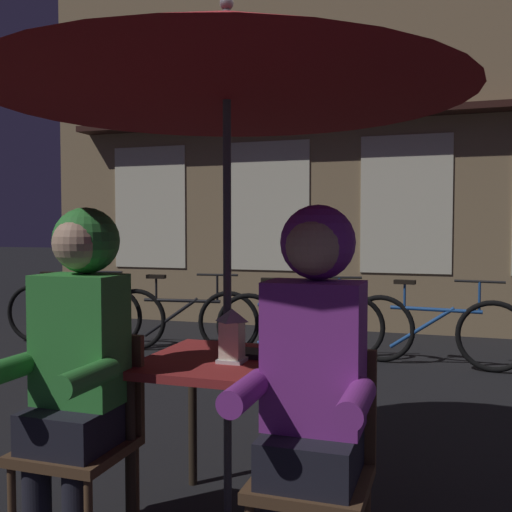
# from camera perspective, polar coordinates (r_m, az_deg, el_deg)

# --- Properties ---
(cafe_table) EXTENTS (0.72, 0.72, 0.74)m
(cafe_table) POSITION_cam_1_polar(r_m,az_deg,el_deg) (2.68, -2.75, -11.91)
(cafe_table) COLOR maroon
(cafe_table) RESTS_ON ground_plane
(patio_umbrella) EXTENTS (2.10, 2.10, 2.31)m
(patio_umbrella) POSITION_cam_1_polar(r_m,az_deg,el_deg) (2.70, -2.83, 18.67)
(patio_umbrella) COLOR #4C4C51
(patio_umbrella) RESTS_ON ground_plane
(lantern) EXTENTS (0.11, 0.11, 0.23)m
(lantern) POSITION_cam_1_polar(r_m,az_deg,el_deg) (2.56, -2.32, -7.51)
(lantern) COLOR white
(lantern) RESTS_ON cafe_table
(chair_left) EXTENTS (0.40, 0.40, 0.87)m
(chair_left) POSITION_cam_1_polar(r_m,az_deg,el_deg) (2.63, -16.01, -15.74)
(chair_left) COLOR #513823
(chair_left) RESTS_ON ground_plane
(chair_right) EXTENTS (0.40, 0.40, 0.87)m
(chair_right) POSITION_cam_1_polar(r_m,az_deg,el_deg) (2.26, 5.76, -18.75)
(chair_right) COLOR #513823
(chair_right) RESTS_ON ground_plane
(person_left_hooded) EXTENTS (0.45, 0.56, 1.40)m
(person_left_hooded) POSITION_cam_1_polar(r_m,az_deg,el_deg) (2.49, -16.86, -8.27)
(person_left_hooded) COLOR black
(person_left_hooded) RESTS_ON ground_plane
(person_right_hooded) EXTENTS (0.45, 0.56, 1.40)m
(person_right_hooded) POSITION_cam_1_polar(r_m,az_deg,el_deg) (2.10, 5.47, -10.22)
(person_right_hooded) COLOR black
(person_right_hooded) RESTS_ON ground_plane
(shopfront_building) EXTENTS (10.00, 0.93, 6.20)m
(shopfront_building) POSITION_cam_1_polar(r_m,az_deg,el_deg) (8.04, 14.47, 15.42)
(shopfront_building) COLOR #937A56
(shopfront_building) RESTS_ON ground_plane
(bicycle_nearest) EXTENTS (1.68, 0.20, 0.84)m
(bicycle_nearest) POSITION_cam_1_polar(r_m,az_deg,el_deg) (7.03, -17.21, -5.29)
(bicycle_nearest) COLOR black
(bicycle_nearest) RESTS_ON ground_plane
(bicycle_second) EXTENTS (1.68, 0.24, 0.84)m
(bicycle_second) POSITION_cam_1_polar(r_m,az_deg,el_deg) (6.35, -7.16, -6.05)
(bicycle_second) COLOR black
(bicycle_second) RESTS_ON ground_plane
(bicycle_third) EXTENTS (1.65, 0.40, 0.84)m
(bicycle_third) POSITION_cam_1_polar(r_m,az_deg,el_deg) (5.95, 4.18, -6.63)
(bicycle_third) COLOR black
(bicycle_third) RESTS_ON ground_plane
(bicycle_fourth) EXTENTS (1.68, 0.23, 0.84)m
(bicycle_fourth) POSITION_cam_1_polar(r_m,az_deg,el_deg) (5.87, 16.78, -6.87)
(bicycle_fourth) COLOR black
(bicycle_fourth) RESTS_ON ground_plane
(book) EXTENTS (0.21, 0.16, 0.02)m
(book) POSITION_cam_1_polar(r_m,az_deg,el_deg) (2.71, -0.74, -9.31)
(book) COLOR black
(book) RESTS_ON cafe_table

